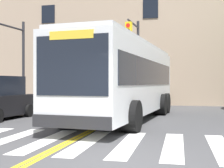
# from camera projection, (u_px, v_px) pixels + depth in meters

# --- Properties ---
(ground_plane) EXTENTS (120.00, 120.00, 0.00)m
(ground_plane) POSITION_uv_depth(u_px,v_px,m) (113.00, 164.00, 6.30)
(ground_plane) COLOR #424244
(crosswalk) EXTENTS (12.31, 3.95, 0.01)m
(crosswalk) POSITION_uv_depth(u_px,v_px,m) (129.00, 144.00, 8.34)
(crosswalk) COLOR white
(crosswalk) RESTS_ON ground
(lane_line_yellow_inner) EXTENTS (0.12, 36.00, 0.01)m
(lane_line_yellow_inner) POSITION_uv_depth(u_px,v_px,m) (139.00, 106.00, 22.37)
(lane_line_yellow_inner) COLOR gold
(lane_line_yellow_inner) RESTS_ON ground
(lane_line_yellow_outer) EXTENTS (0.12, 36.00, 0.01)m
(lane_line_yellow_outer) POSITION_uv_depth(u_px,v_px,m) (141.00, 106.00, 22.33)
(lane_line_yellow_outer) COLOR gold
(lane_line_yellow_outer) RESTS_ON ground
(city_bus) EXTENTS (3.62, 11.17, 3.37)m
(city_bus) POSITION_uv_depth(u_px,v_px,m) (125.00, 79.00, 13.91)
(city_bus) COLOR white
(city_bus) RESTS_ON ground
(car_grey_behind_bus) EXTENTS (2.27, 4.71, 1.80)m
(car_grey_behind_bus) POSITION_uv_depth(u_px,v_px,m) (152.00, 94.00, 23.66)
(car_grey_behind_bus) COLOR slate
(car_grey_behind_bus) RESTS_ON ground
(traffic_light_far_corner) EXTENTS (0.48, 3.22, 5.33)m
(traffic_light_far_corner) POSITION_uv_depth(u_px,v_px,m) (10.00, 49.00, 17.62)
(traffic_light_far_corner) COLOR #28282D
(traffic_light_far_corner) RESTS_ON ground
(traffic_light_overhead) EXTENTS (0.42, 2.61, 5.40)m
(traffic_light_overhead) POSITION_uv_depth(u_px,v_px,m) (134.00, 49.00, 18.00)
(traffic_light_overhead) COLOR #28282D
(traffic_light_overhead) RESTS_ON ground
(building_facade) EXTENTS (40.23, 7.82, 13.30)m
(building_facade) POSITION_uv_depth(u_px,v_px,m) (155.00, 24.00, 26.41)
(building_facade) COLOR tan
(building_facade) RESTS_ON ground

